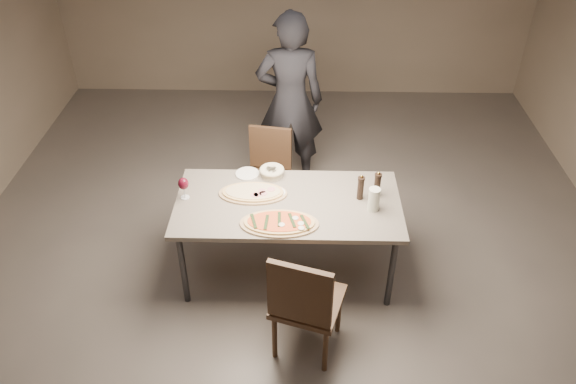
{
  "coord_description": "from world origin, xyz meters",
  "views": [
    {
      "loc": [
        0.08,
        -3.55,
        3.47
      ],
      "look_at": [
        0.0,
        0.0,
        0.85
      ],
      "focal_mm": 35.0,
      "sensor_mm": 36.0,
      "label": 1
    }
  ],
  "objects_px": {
    "dining_table": "(288,208)",
    "ham_pizza": "(253,193)",
    "chair_far": "(268,169)",
    "diner": "(290,101)",
    "bread_basket": "(272,171)",
    "chair_near": "(304,301)",
    "zucchini_pizza": "(280,223)",
    "carafe": "(374,199)",
    "pepper_mill_left": "(361,188)"
  },
  "relations": [
    {
      "from": "ham_pizza",
      "to": "diner",
      "type": "distance_m",
      "value": 1.35
    },
    {
      "from": "zucchini_pizza",
      "to": "carafe",
      "type": "relative_size",
      "value": 3.11
    },
    {
      "from": "dining_table",
      "to": "chair_far",
      "type": "height_order",
      "value": "chair_far"
    },
    {
      "from": "dining_table",
      "to": "chair_near",
      "type": "relative_size",
      "value": 1.83
    },
    {
      "from": "bread_basket",
      "to": "chair_near",
      "type": "height_order",
      "value": "chair_near"
    },
    {
      "from": "diner",
      "to": "pepper_mill_left",
      "type": "bearing_deg",
      "value": 111.92
    },
    {
      "from": "ham_pizza",
      "to": "chair_far",
      "type": "xyz_separation_m",
      "value": [
        0.08,
        0.75,
        -0.27
      ]
    },
    {
      "from": "chair_near",
      "to": "diner",
      "type": "relative_size",
      "value": 0.54
    },
    {
      "from": "bread_basket",
      "to": "carafe",
      "type": "xyz_separation_m",
      "value": [
        0.81,
        -0.44,
        0.05
      ]
    },
    {
      "from": "dining_table",
      "to": "pepper_mill_left",
      "type": "distance_m",
      "value": 0.6
    },
    {
      "from": "ham_pizza",
      "to": "pepper_mill_left",
      "type": "relative_size",
      "value": 2.47
    },
    {
      "from": "dining_table",
      "to": "carafe",
      "type": "relative_size",
      "value": 9.33
    },
    {
      "from": "ham_pizza",
      "to": "carafe",
      "type": "bearing_deg",
      "value": 12.01
    },
    {
      "from": "chair_far",
      "to": "dining_table",
      "type": "bearing_deg",
      "value": 112.97
    },
    {
      "from": "chair_near",
      "to": "dining_table",
      "type": "bearing_deg",
      "value": 116.03
    },
    {
      "from": "carafe",
      "to": "chair_near",
      "type": "height_order",
      "value": "chair_near"
    },
    {
      "from": "bread_basket",
      "to": "chair_near",
      "type": "xyz_separation_m",
      "value": [
        0.28,
        -1.24,
        -0.24
      ]
    },
    {
      "from": "ham_pizza",
      "to": "carafe",
      "type": "height_order",
      "value": "carafe"
    },
    {
      "from": "bread_basket",
      "to": "diner",
      "type": "relative_size",
      "value": 0.11
    },
    {
      "from": "dining_table",
      "to": "diner",
      "type": "height_order",
      "value": "diner"
    },
    {
      "from": "ham_pizza",
      "to": "chair_near",
      "type": "height_order",
      "value": "chair_near"
    },
    {
      "from": "chair_near",
      "to": "chair_far",
      "type": "height_order",
      "value": "chair_near"
    },
    {
      "from": "zucchini_pizza",
      "to": "dining_table",
      "type": "bearing_deg",
      "value": 82.98
    },
    {
      "from": "diner",
      "to": "chair_near",
      "type": "bearing_deg",
      "value": 92.13
    },
    {
      "from": "dining_table",
      "to": "chair_far",
      "type": "bearing_deg",
      "value": 103.68
    },
    {
      "from": "chair_far",
      "to": "carafe",
      "type": "bearing_deg",
      "value": 142.84
    },
    {
      "from": "ham_pizza",
      "to": "bread_basket",
      "type": "bearing_deg",
      "value": 84.52
    },
    {
      "from": "zucchini_pizza",
      "to": "chair_far",
      "type": "xyz_separation_m",
      "value": [
        -0.15,
        1.13,
        -0.27
      ]
    },
    {
      "from": "chair_far",
      "to": "diner",
      "type": "xyz_separation_m",
      "value": [
        0.19,
        0.57,
        0.42
      ]
    },
    {
      "from": "zucchini_pizza",
      "to": "carafe",
      "type": "xyz_separation_m",
      "value": [
        0.72,
        0.21,
        0.08
      ]
    },
    {
      "from": "dining_table",
      "to": "carafe",
      "type": "distance_m",
      "value": 0.69
    },
    {
      "from": "pepper_mill_left",
      "to": "chair_far",
      "type": "bearing_deg",
      "value": 134.99
    },
    {
      "from": "pepper_mill_left",
      "to": "chair_far",
      "type": "height_order",
      "value": "pepper_mill_left"
    },
    {
      "from": "diner",
      "to": "chair_far",
      "type": "bearing_deg",
      "value": 69.97
    },
    {
      "from": "chair_far",
      "to": "ham_pizza",
      "type": "bearing_deg",
      "value": 93.18
    },
    {
      "from": "pepper_mill_left",
      "to": "ham_pizza",
      "type": "bearing_deg",
      "value": 177.71
    },
    {
      "from": "ham_pizza",
      "to": "pepper_mill_left",
      "type": "distance_m",
      "value": 0.87
    },
    {
      "from": "diner",
      "to": "dining_table",
      "type": "bearing_deg",
      "value": 88.98
    },
    {
      "from": "chair_near",
      "to": "diner",
      "type": "height_order",
      "value": "diner"
    },
    {
      "from": "pepper_mill_left",
      "to": "carafe",
      "type": "height_order",
      "value": "pepper_mill_left"
    },
    {
      "from": "bread_basket",
      "to": "pepper_mill_left",
      "type": "relative_size",
      "value": 0.93
    },
    {
      "from": "carafe",
      "to": "chair_far",
      "type": "relative_size",
      "value": 0.22
    },
    {
      "from": "dining_table",
      "to": "ham_pizza",
      "type": "distance_m",
      "value": 0.31
    },
    {
      "from": "bread_basket",
      "to": "pepper_mill_left",
      "type": "bearing_deg",
      "value": -22.77
    },
    {
      "from": "zucchini_pizza",
      "to": "bread_basket",
      "type": "distance_m",
      "value": 0.65
    },
    {
      "from": "chair_far",
      "to": "diner",
      "type": "height_order",
      "value": "diner"
    },
    {
      "from": "zucchini_pizza",
      "to": "carafe",
      "type": "bearing_deg",
      "value": 20.34
    },
    {
      "from": "ham_pizza",
      "to": "chair_near",
      "type": "distance_m",
      "value": 1.08
    },
    {
      "from": "dining_table",
      "to": "diner",
      "type": "xyz_separation_m",
      "value": [
        -0.01,
        1.42,
        0.22
      ]
    },
    {
      "from": "carafe",
      "to": "pepper_mill_left",
      "type": "bearing_deg",
      "value": 123.94
    }
  ]
}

